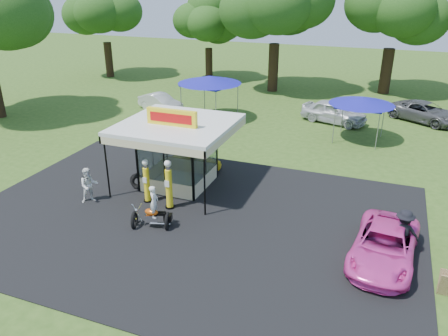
% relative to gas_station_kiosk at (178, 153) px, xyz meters
% --- Properties ---
extents(ground, '(120.00, 120.00, 0.00)m').
position_rel_gas_station_kiosk_xyz_m(ground, '(2.00, -4.99, -1.78)').
color(ground, '#305219').
rests_on(ground, ground).
extents(asphalt_apron, '(20.00, 14.00, 0.04)m').
position_rel_gas_station_kiosk_xyz_m(asphalt_apron, '(2.00, -2.99, -1.76)').
color(asphalt_apron, black).
rests_on(asphalt_apron, ground).
extents(gas_station_kiosk, '(5.40, 5.40, 4.18)m').
position_rel_gas_station_kiosk_xyz_m(gas_station_kiosk, '(0.00, 0.00, 0.00)').
color(gas_station_kiosk, white).
rests_on(gas_station_kiosk, ground).
extents(gas_pump_left, '(0.41, 0.41, 2.21)m').
position_rel_gas_station_kiosk_xyz_m(gas_pump_left, '(-0.55, -2.31, -0.72)').
color(gas_pump_left, black).
rests_on(gas_pump_left, ground).
extents(gas_pump_right, '(0.45, 0.45, 2.44)m').
position_rel_gas_station_kiosk_xyz_m(gas_pump_right, '(0.74, -2.50, -0.61)').
color(gas_pump_right, black).
rests_on(gas_pump_right, ground).
extents(motorcycle, '(1.81, 1.24, 2.05)m').
position_rel_gas_station_kiosk_xyz_m(motorcycle, '(0.90, -4.30, -0.98)').
color(motorcycle, black).
rests_on(motorcycle, ground).
extents(spare_tires, '(0.92, 0.55, 0.79)m').
position_rel_gas_station_kiosk_xyz_m(spare_tires, '(-1.82, -1.18, -1.40)').
color(spare_tires, black).
rests_on(spare_tires, ground).
extents(a_frame_sign, '(0.50, 0.45, 0.90)m').
position_rel_gas_station_kiosk_xyz_m(a_frame_sign, '(12.31, -4.67, -1.33)').
color(a_frame_sign, '#593819').
rests_on(a_frame_sign, ground).
extents(kiosk_car, '(2.82, 1.13, 0.96)m').
position_rel_gas_station_kiosk_xyz_m(kiosk_car, '(-0.00, 2.21, -1.30)').
color(kiosk_car, yellow).
rests_on(kiosk_car, ground).
extents(pink_sedan, '(2.69, 5.04, 1.35)m').
position_rel_gas_station_kiosk_xyz_m(pink_sedan, '(10.23, -3.33, -1.11)').
color(pink_sedan, '#F643B4').
rests_on(pink_sedan, ground).
extents(spectator_west, '(1.07, 1.07, 1.75)m').
position_rel_gas_station_kiosk_xyz_m(spectator_west, '(-3.13, -3.28, -0.91)').
color(spectator_west, white).
rests_on(spectator_west, ground).
extents(spectator_east_a, '(1.36, 0.95, 1.92)m').
position_rel_gas_station_kiosk_xyz_m(spectator_east_a, '(10.84, -2.61, -0.82)').
color(spectator_east_a, black).
rests_on(spectator_east_a, ground).
extents(bg_car_a, '(4.35, 2.74, 1.35)m').
position_rel_gas_station_kiosk_xyz_m(bg_car_a, '(-7.67, 12.11, -1.11)').
color(bg_car_a, silver).
rests_on(bg_car_a, ground).
extents(bg_car_c, '(5.18, 3.25, 1.64)m').
position_rel_gas_station_kiosk_xyz_m(bg_car_c, '(5.99, 13.78, -0.96)').
color(bg_car_c, silver).
rests_on(bg_car_c, ground).
extents(bg_car_d, '(5.81, 4.91, 1.48)m').
position_rel_gas_station_kiosk_xyz_m(bg_car_d, '(12.35, 16.47, -1.04)').
color(bg_car_d, '#505052').
rests_on(bg_car_d, ground).
extents(tent_west, '(4.75, 4.75, 3.32)m').
position_rel_gas_station_kiosk_xyz_m(tent_west, '(-3.00, 11.38, 1.22)').
color(tent_west, gray).
rests_on(tent_west, ground).
extents(tent_east, '(4.19, 4.19, 2.93)m').
position_rel_gas_station_kiosk_xyz_m(tent_east, '(8.03, 10.50, 0.87)').
color(tent_east, gray).
rests_on(tent_east, ground).
extents(oak_far_a, '(8.68, 8.68, 10.29)m').
position_rel_gas_station_kiosk_xyz_m(oak_far_a, '(-19.45, 22.21, 4.76)').
color(oak_far_a, black).
rests_on(oak_far_a, ground).
extents(oak_far_b, '(7.50, 7.50, 8.95)m').
position_rel_gas_station_kiosk_xyz_m(oak_far_b, '(-8.76, 24.98, 3.93)').
color(oak_far_b, black).
rests_on(oak_far_b, ground).
extents(oak_far_c, '(10.62, 10.62, 12.51)m').
position_rel_gas_station_kiosk_xyz_m(oak_far_c, '(-0.95, 22.08, 6.16)').
color(oak_far_c, black).
rests_on(oak_far_c, ground).
extents(oak_far_d, '(9.59, 9.59, 11.41)m').
position_rel_gas_station_kiosk_xyz_m(oak_far_d, '(9.10, 24.92, 5.49)').
color(oak_far_d, black).
rests_on(oak_far_d, ground).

